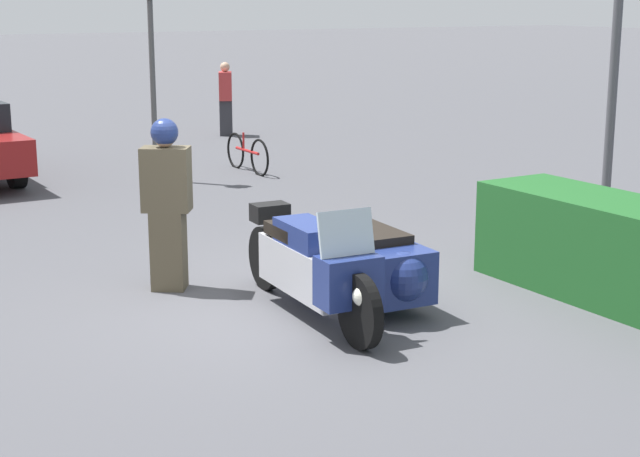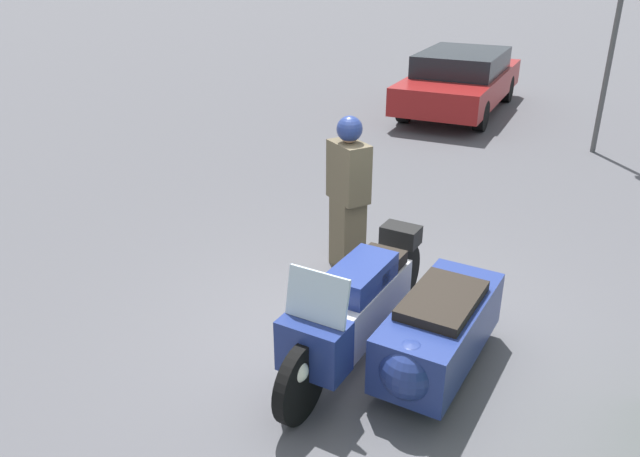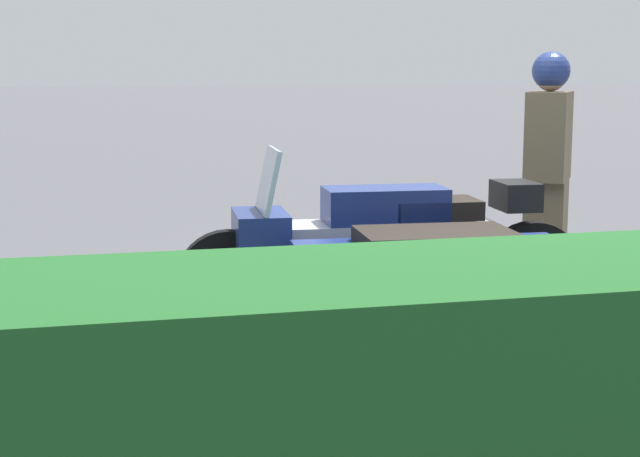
% 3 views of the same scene
% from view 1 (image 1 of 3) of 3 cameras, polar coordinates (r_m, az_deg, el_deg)
% --- Properties ---
extents(ground_plane, '(160.00, 160.00, 0.00)m').
position_cam_1_polar(ground_plane, '(9.63, -2.04, -4.40)').
color(ground_plane, '#4C4C51').
extents(police_motorcycle, '(2.64, 1.42, 1.16)m').
position_cam_1_polar(police_motorcycle, '(9.29, 1.55, -2.07)').
color(police_motorcycle, black).
rests_on(police_motorcycle, ground).
extents(officer_rider, '(0.51, 0.56, 1.76)m').
position_cam_1_polar(officer_rider, '(10.02, -8.90, 1.64)').
color(officer_rider, brown).
rests_on(officer_rider, ground).
extents(traffic_light_far, '(0.23, 0.27, 3.33)m').
position_cam_1_polar(traffic_light_far, '(16.15, -9.74, 10.46)').
color(traffic_light_far, '#4C4C4C').
rests_on(traffic_light_far, ground).
extents(pedestrian_bystander, '(0.53, 0.45, 1.60)m').
position_cam_1_polar(pedestrian_bystander, '(21.67, -5.51, 7.51)').
color(pedestrian_bystander, '#2D2D33').
rests_on(pedestrian_bystander, ground).
extents(bicycle_parked, '(1.58, 0.06, 0.69)m').
position_cam_1_polar(bicycle_parked, '(17.03, -4.25, 4.35)').
color(bicycle_parked, black).
rests_on(bicycle_parked, ground).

